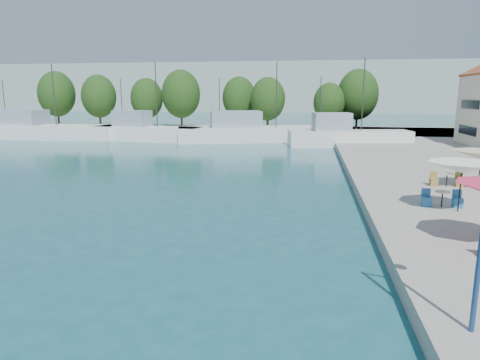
% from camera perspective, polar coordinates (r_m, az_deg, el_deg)
% --- Properties ---
extents(quay_far, '(90.00, 16.00, 0.60)m').
position_cam_1_polar(quay_far, '(65.88, -0.55, 6.55)').
color(quay_far, gray).
rests_on(quay_far, ground).
extents(hill_west, '(180.00, 40.00, 16.00)m').
position_cam_1_polar(hill_west, '(161.16, -2.64, 12.15)').
color(hill_west, '#97A59A').
rests_on(hill_west, ground).
extents(hill_east, '(140.00, 40.00, 12.00)m').
position_cam_1_polar(hill_east, '(181.44, 21.40, 10.68)').
color(hill_east, '#97A59A').
rests_on(hill_east, ground).
extents(trawler_01, '(20.88, 5.86, 10.20)m').
position_cam_1_polar(trawler_01, '(64.02, -25.24, 6.01)').
color(trawler_01, white).
rests_on(trawler_01, ground).
extents(trawler_02, '(14.68, 5.70, 10.20)m').
position_cam_1_polar(trawler_02, '(56.35, -12.54, 6.24)').
color(trawler_02, white).
rests_on(trawler_02, ground).
extents(trawler_03, '(21.16, 10.61, 10.20)m').
position_cam_1_polar(trawler_03, '(54.44, 2.12, 6.32)').
color(trawler_03, silver).
rests_on(trawler_03, ground).
extents(trawler_04, '(14.03, 5.78, 10.20)m').
position_cam_1_polar(trawler_04, '(50.41, 13.93, 5.60)').
color(trawler_04, silver).
rests_on(trawler_04, ground).
extents(tree_01, '(6.16, 6.16, 9.12)m').
position_cam_1_polar(tree_01, '(81.15, -23.27, 10.49)').
color(tree_01, '#3F2B19').
rests_on(tree_01, quay_far).
extents(tree_02, '(5.72, 5.72, 8.46)m').
position_cam_1_polar(tree_02, '(76.88, -18.31, 10.55)').
color(tree_02, '#3F2B19').
rests_on(tree_02, quay_far).
extents(tree_03, '(5.34, 5.34, 7.90)m').
position_cam_1_polar(tree_03, '(74.22, -12.33, 10.59)').
color(tree_03, '#3F2B19').
rests_on(tree_03, quay_far).
extents(tree_04, '(6.16, 6.16, 9.12)m').
position_cam_1_polar(tree_04, '(70.81, -7.87, 11.29)').
color(tree_04, '#3F2B19').
rests_on(tree_04, quay_far).
extents(tree_05, '(5.44, 5.44, 8.05)m').
position_cam_1_polar(tree_05, '(70.51, -0.11, 10.89)').
color(tree_05, '#3F2B19').
rests_on(tree_05, quay_far).
extents(tree_06, '(5.28, 5.28, 7.82)m').
position_cam_1_polar(tree_06, '(66.57, 3.74, 10.72)').
color(tree_06, '#3F2B19').
rests_on(tree_06, quay_far).
extents(tree_07, '(4.70, 4.70, 6.96)m').
position_cam_1_polar(tree_07, '(66.43, 11.81, 10.08)').
color(tree_07, '#3F2B19').
rests_on(tree_07, quay_far).
extents(tree_08, '(6.08, 6.08, 9.00)m').
position_cam_1_polar(tree_08, '(68.07, 15.44, 10.93)').
color(tree_08, '#3F2B19').
rests_on(tree_08, quay_far).
extents(umbrella_white, '(3.02, 3.02, 2.30)m').
position_cam_1_polar(umbrella_white, '(21.60, 27.51, 1.49)').
color(umbrella_white, black).
rests_on(umbrella_white, quay_right).
extents(cafe_table_02, '(1.82, 0.70, 0.76)m').
position_cam_1_polar(cafe_table_02, '(22.48, 25.32, -2.55)').
color(cafe_table_02, black).
rests_on(cafe_table_02, quay_right).
extents(cafe_table_03, '(1.82, 0.70, 0.76)m').
position_cam_1_polar(cafe_table_03, '(27.60, 25.83, -0.17)').
color(cafe_table_03, black).
rests_on(cafe_table_03, quay_right).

